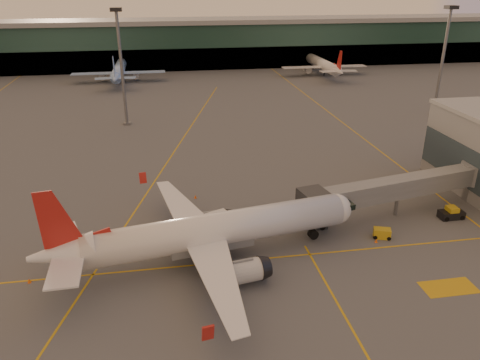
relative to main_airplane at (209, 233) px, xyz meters
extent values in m
plane|color=#4C4F54|center=(7.28, -5.78, -3.80)|extent=(600.00, 600.00, 0.00)
cube|color=gold|center=(7.28, -0.78, -3.79)|extent=(80.00, 0.25, 0.01)
cube|color=gold|center=(-2.72, 39.22, -3.79)|extent=(31.30, 115.98, 0.01)
cube|color=gold|center=(37.28, 64.22, -3.79)|extent=(0.25, 160.00, 0.01)
cube|color=gold|center=(12.28, -13.78, -3.79)|extent=(0.25, 30.00, 0.01)
cube|color=gold|center=(25.28, -9.78, -3.79)|extent=(6.00, 3.00, 0.01)
cube|color=#19382D|center=(7.28, 136.22, 4.20)|extent=(400.00, 18.00, 16.00)
cube|color=gray|center=(7.28, 136.22, 13.00)|extent=(400.00, 20.00, 1.60)
cube|color=black|center=(7.28, 127.72, 0.20)|extent=(400.00, 1.00, 8.00)
cube|color=#2D3D47|center=(40.33, 12.22, 1.20)|extent=(0.30, 21.60, 6.00)
cylinder|color=slate|center=(-12.72, 60.22, 8.70)|extent=(0.70, 0.70, 25.00)
cube|color=black|center=(-12.72, 60.22, 21.40)|extent=(2.40, 2.40, 0.80)
cube|color=slate|center=(-12.72, 60.22, -3.55)|extent=(1.60, 1.60, 0.50)
cylinder|color=slate|center=(62.28, 56.22, 8.70)|extent=(0.70, 0.70, 25.00)
cube|color=black|center=(62.28, 56.22, 21.40)|extent=(2.40, 2.40, 0.80)
cube|color=slate|center=(62.28, 56.22, -3.55)|extent=(1.60, 1.60, 0.50)
cylinder|color=white|center=(1.31, 0.23, 0.21)|extent=(31.44, 9.35, 4.01)
sphere|color=white|center=(16.68, 2.93, 0.21)|extent=(3.93, 3.93, 3.93)
cube|color=black|center=(17.81, 3.13, 0.71)|extent=(2.23, 2.88, 0.70)
cone|color=white|center=(-15.94, -2.80, 0.51)|extent=(7.41, 4.94, 3.81)
cube|color=white|center=(-14.97, -6.11, 0.61)|extent=(3.46, 6.58, 0.20)
cylinder|color=silver|center=(3.11, -5.64, -1.99)|extent=(4.58, 3.29, 2.60)
cylinder|color=black|center=(-0.49, -2.73, -2.89)|extent=(2.02, 1.69, 1.80)
cylinder|color=black|center=(-0.49, -2.73, -2.34)|extent=(0.36, 0.36, 1.10)
cube|color=white|center=(-16.16, 0.64, 0.61)|extent=(5.07, 7.15, 0.20)
cylinder|color=silver|center=(1.01, 6.36, -1.99)|extent=(4.58, 3.29, 2.60)
cylinder|color=black|center=(-1.39, 2.40, -2.89)|extent=(2.02, 1.69, 1.80)
cylinder|color=black|center=(-1.39, 2.40, -2.34)|extent=(0.36, 0.36, 1.10)
cube|color=slate|center=(0.19, 0.03, -1.09)|extent=(10.30, 4.87, 1.60)
cylinder|color=black|center=(13.68, 2.40, -2.89)|extent=(1.38, 1.01, 1.26)
cube|color=slate|center=(27.54, 7.34, 0.51)|extent=(28.03, 8.31, 2.70)
cube|color=#2D3035|center=(14.29, 5.06, 0.51)|extent=(4.03, 4.03, 3.00)
cube|color=#2D3035|center=(15.79, 5.96, -2.60)|extent=(1.60, 2.40, 2.40)
cylinder|color=black|center=(15.79, 4.86, -3.40)|extent=(0.80, 0.40, 0.80)
cylinder|color=black|center=(15.79, 7.06, -3.40)|extent=(0.80, 0.40, 0.80)
cylinder|color=slate|center=(27.54, 7.34, -2.29)|extent=(0.50, 0.50, 3.01)
cylinder|color=slate|center=(41.28, 10.22, 0.51)|extent=(4.40, 4.40, 3.00)
cylinder|color=slate|center=(41.28, 10.22, -2.29)|extent=(2.40, 2.40, 3.01)
cube|color=red|center=(0.93, 3.96, -3.15)|extent=(3.36, 3.02, 1.29)
cube|color=silver|center=(0.69, 3.85, -1.12)|extent=(5.44, 4.02, 2.41)
cylinder|color=black|center=(-0.06, 2.38, -3.41)|extent=(0.83, 0.59, 0.78)
cylinder|color=black|center=(2.77, 3.65, -3.41)|extent=(0.83, 0.59, 0.78)
cube|color=gold|center=(22.76, 1.56, -3.15)|extent=(2.46, 1.94, 1.29)
cylinder|color=black|center=(21.77, 1.34, -3.53)|extent=(0.60, 0.43, 0.54)
cylinder|color=black|center=(23.39, 0.76, -3.53)|extent=(0.60, 0.43, 0.54)
cube|color=black|center=(34.82, 5.07, -3.25)|extent=(3.39, 1.84, 1.09)
cube|color=gold|center=(34.82, 5.07, -2.51)|extent=(1.41, 1.61, 0.89)
cylinder|color=black|center=(33.65, 4.25, -3.45)|extent=(0.70, 0.31, 0.69)
cylinder|color=black|center=(36.02, 4.30, -3.45)|extent=(0.70, 0.31, 0.69)
cone|color=#FF5F0D|center=(21.55, 0.56, -3.54)|extent=(0.40, 0.40, 0.51)
cube|color=#FF5F0D|center=(21.55, 0.56, -3.78)|extent=(0.35, 0.35, 0.03)
cone|color=#FF5F0D|center=(-20.24, -1.15, -3.53)|extent=(0.41, 0.41, 0.52)
cube|color=#FF5F0D|center=(-20.24, -1.15, -3.78)|extent=(0.35, 0.35, 0.03)
cone|color=#FF5F0D|center=(-0.26, 17.62, -3.54)|extent=(0.39, 0.39, 0.50)
cube|color=#FF5F0D|center=(-0.26, 17.62, -3.78)|extent=(0.34, 0.34, 0.03)
camera|label=1|loc=(-4.34, -47.73, 27.22)|focal=35.00mm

